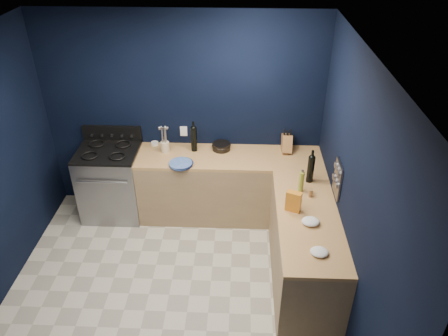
# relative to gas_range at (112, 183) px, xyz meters

# --- Properties ---
(floor) EXTENTS (3.50, 3.50, 0.02)m
(floor) POSITION_rel_gas_range_xyz_m (0.93, -1.42, -0.47)
(floor) COLOR beige
(floor) RESTS_ON ground
(ceiling) EXTENTS (3.50, 3.50, 0.02)m
(ceiling) POSITION_rel_gas_range_xyz_m (0.93, -1.42, 2.15)
(ceiling) COLOR silver
(ceiling) RESTS_ON ground
(wall_back) EXTENTS (3.50, 0.02, 2.60)m
(wall_back) POSITION_rel_gas_range_xyz_m (0.93, 0.34, 0.84)
(wall_back) COLOR black
(wall_back) RESTS_ON ground
(wall_right) EXTENTS (0.02, 3.50, 2.60)m
(wall_right) POSITION_rel_gas_range_xyz_m (2.69, -1.42, 0.84)
(wall_right) COLOR black
(wall_right) RESTS_ON ground
(cab_back) EXTENTS (2.30, 0.63, 0.86)m
(cab_back) POSITION_rel_gas_range_xyz_m (1.53, 0.02, -0.03)
(cab_back) COLOR #9A7D57
(cab_back) RESTS_ON floor
(top_back) EXTENTS (2.30, 0.63, 0.04)m
(top_back) POSITION_rel_gas_range_xyz_m (1.53, 0.02, 0.42)
(top_back) COLOR olive
(top_back) RESTS_ON cab_back
(cab_right) EXTENTS (0.63, 1.67, 0.86)m
(cab_right) POSITION_rel_gas_range_xyz_m (2.37, -1.13, -0.03)
(cab_right) COLOR #9A7D57
(cab_right) RESTS_ON floor
(top_right) EXTENTS (0.63, 1.67, 0.04)m
(top_right) POSITION_rel_gas_range_xyz_m (2.37, -1.13, 0.42)
(top_right) COLOR olive
(top_right) RESTS_ON cab_right
(gas_range) EXTENTS (0.76, 0.66, 0.92)m
(gas_range) POSITION_rel_gas_range_xyz_m (0.00, 0.00, 0.00)
(gas_range) COLOR gray
(gas_range) RESTS_ON floor
(oven_door) EXTENTS (0.59, 0.02, 0.42)m
(oven_door) POSITION_rel_gas_range_xyz_m (0.00, -0.32, -0.01)
(oven_door) COLOR black
(oven_door) RESTS_ON gas_range
(cooktop) EXTENTS (0.76, 0.66, 0.03)m
(cooktop) POSITION_rel_gas_range_xyz_m (0.00, 0.00, 0.48)
(cooktop) COLOR black
(cooktop) RESTS_ON gas_range
(backguard) EXTENTS (0.76, 0.06, 0.20)m
(backguard) POSITION_rel_gas_range_xyz_m (0.00, 0.30, 0.58)
(backguard) COLOR black
(backguard) RESTS_ON gas_range
(spice_panel) EXTENTS (0.02, 0.28, 0.38)m
(spice_panel) POSITION_rel_gas_range_xyz_m (2.67, -0.87, 0.72)
(spice_panel) COLOR gray
(spice_panel) RESTS_ON wall_right
(wall_outlet) EXTENTS (0.09, 0.02, 0.13)m
(wall_outlet) POSITION_rel_gas_range_xyz_m (0.93, 0.32, 0.62)
(wall_outlet) COLOR white
(wall_outlet) RESTS_ON wall_back
(plate_stack) EXTENTS (0.34, 0.34, 0.04)m
(plate_stack) POSITION_rel_gas_range_xyz_m (0.95, -0.22, 0.46)
(plate_stack) COLOR #2C5892
(plate_stack) RESTS_ON top_back
(ramekin) EXTENTS (0.11, 0.11, 0.04)m
(ramekin) POSITION_rel_gas_range_xyz_m (0.55, 0.27, 0.46)
(ramekin) COLOR white
(ramekin) RESTS_ON top_back
(utensil_crock) EXTENTS (0.11, 0.11, 0.13)m
(utensil_crock) POSITION_rel_gas_range_xyz_m (0.72, 0.10, 0.51)
(utensil_crock) COLOR beige
(utensil_crock) RESTS_ON top_back
(wine_bottle_back) EXTENTS (0.10, 0.10, 0.32)m
(wine_bottle_back) POSITION_rel_gas_range_xyz_m (1.08, 0.14, 0.60)
(wine_bottle_back) COLOR black
(wine_bottle_back) RESTS_ON top_back
(lemon_basket) EXTENTS (0.28, 0.28, 0.09)m
(lemon_basket) POSITION_rel_gas_range_xyz_m (1.42, 0.18, 0.48)
(lemon_basket) COLOR black
(lemon_basket) RESTS_ON top_back
(knife_block) EXTENTS (0.12, 0.26, 0.27)m
(knife_block) POSITION_rel_gas_range_xyz_m (2.24, 0.18, 0.55)
(knife_block) COLOR olive
(knife_block) RESTS_ON top_back
(wine_bottle_right) EXTENTS (0.10, 0.10, 0.32)m
(wine_bottle_right) POSITION_rel_gas_range_xyz_m (2.45, -0.50, 0.60)
(wine_bottle_right) COLOR black
(wine_bottle_right) RESTS_ON top_right
(oil_bottle) EXTENTS (0.06, 0.06, 0.24)m
(oil_bottle) POSITION_rel_gas_range_xyz_m (2.33, -0.70, 0.56)
(oil_bottle) COLOR olive
(oil_bottle) RESTS_ON top_right
(spice_jar_near) EXTENTS (0.05, 0.05, 0.09)m
(spice_jar_near) POSITION_rel_gas_range_xyz_m (2.25, -0.88, 0.49)
(spice_jar_near) COLOR olive
(spice_jar_near) RESTS_ON top_right
(spice_jar_far) EXTENTS (0.05, 0.05, 0.09)m
(spice_jar_far) POSITION_rel_gas_range_xyz_m (2.43, -0.80, 0.48)
(spice_jar_far) COLOR olive
(spice_jar_far) RESTS_ON top_right
(crouton_bag) EXTENTS (0.17, 0.13, 0.22)m
(crouton_bag) POSITION_rel_gas_range_xyz_m (2.21, -1.04, 0.55)
(crouton_bag) COLOR red
(crouton_bag) RESTS_ON top_right
(towel_front) EXTENTS (0.22, 0.21, 0.06)m
(towel_front) POSITION_rel_gas_range_xyz_m (2.37, -1.26, 0.47)
(towel_front) COLOR white
(towel_front) RESTS_ON top_right
(towel_end) EXTENTS (0.19, 0.18, 0.05)m
(towel_end) POSITION_rel_gas_range_xyz_m (2.39, -1.68, 0.46)
(towel_end) COLOR white
(towel_end) RESTS_ON top_right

